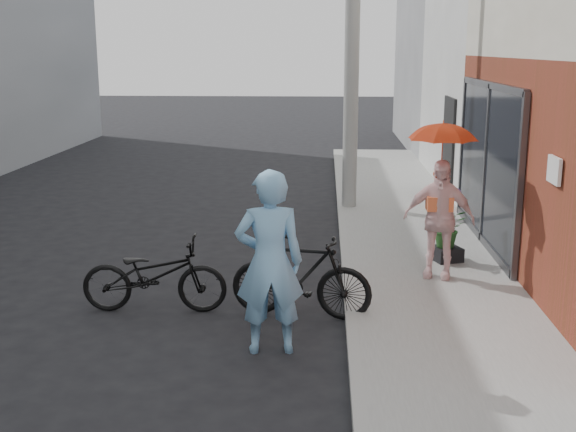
# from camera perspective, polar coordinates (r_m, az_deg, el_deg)

# --- Properties ---
(ground) EXTENTS (80.00, 80.00, 0.00)m
(ground) POSITION_cam_1_polar(r_m,az_deg,el_deg) (8.46, -1.48, -8.65)
(ground) COLOR black
(ground) RESTS_ON ground
(sidewalk) EXTENTS (2.20, 24.00, 0.12)m
(sidewalk) POSITION_cam_1_polar(r_m,az_deg,el_deg) (10.40, 11.03, -4.31)
(sidewalk) COLOR gray
(sidewalk) RESTS_ON ground
(curb) EXTENTS (0.12, 24.00, 0.12)m
(curb) POSITION_cam_1_polar(r_m,az_deg,el_deg) (10.30, 4.61, -4.28)
(curb) COLOR #9E9E99
(curb) RESTS_ON ground
(east_building_far) EXTENTS (8.00, 8.00, 7.00)m
(east_building_far) POSITION_cam_1_polar(r_m,az_deg,el_deg) (24.72, 18.93, 13.33)
(east_building_far) COLOR gray
(east_building_far) RESTS_ON ground
(utility_pole) EXTENTS (0.28, 0.28, 7.00)m
(utility_pole) POSITION_cam_1_polar(r_m,az_deg,el_deg) (13.84, 5.11, 14.61)
(utility_pole) COLOR #9E9E99
(utility_pole) RESTS_ON ground
(officer) EXTENTS (0.77, 0.56, 1.96)m
(officer) POSITION_cam_1_polar(r_m,az_deg,el_deg) (7.46, -1.48, -3.69)
(officer) COLOR #7FB7E2
(officer) RESTS_ON ground
(bike_left) EXTENTS (1.77, 0.66, 0.92)m
(bike_left) POSITION_cam_1_polar(r_m,az_deg,el_deg) (8.89, -10.52, -4.61)
(bike_left) COLOR black
(bike_left) RESTS_ON ground
(bike_right) EXTENTS (1.75, 0.76, 1.02)m
(bike_right) POSITION_cam_1_polar(r_m,az_deg,el_deg) (8.55, 1.03, -4.77)
(bike_right) COLOR black
(bike_right) RESTS_ON ground
(kimono_woman) EXTENTS (1.01, 0.63, 1.60)m
(kimono_woman) POSITION_cam_1_polar(r_m,az_deg,el_deg) (9.80, 11.82, -0.22)
(kimono_woman) COLOR #FFD5D5
(kimono_woman) RESTS_ON sidewalk
(parasol) EXTENTS (0.86, 0.86, 0.76)m
(parasol) POSITION_cam_1_polar(r_m,az_deg,el_deg) (9.60, 12.15, 6.64)
(parasol) COLOR #DD421A
(parasol) RESTS_ON kimono_woman
(planter) EXTENTS (0.48, 0.48, 0.20)m
(planter) POSITION_cam_1_polar(r_m,az_deg,el_deg) (10.74, 12.40, -2.93)
(planter) COLOR black
(planter) RESTS_ON sidewalk
(potted_plant) EXTENTS (0.52, 0.45, 0.58)m
(potted_plant) POSITION_cam_1_polar(r_m,az_deg,el_deg) (10.64, 12.50, -0.92)
(potted_plant) COLOR #265723
(potted_plant) RESTS_ON planter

